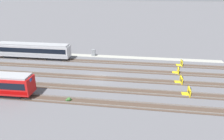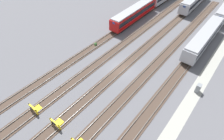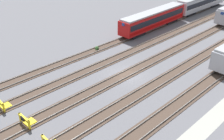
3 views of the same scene
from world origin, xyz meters
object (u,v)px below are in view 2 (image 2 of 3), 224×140
(subway_car_front_row_centre, at_px, (204,38))
(weed_clump, at_px, (96,44))
(subway_car_front_row_right_inner, at_px, (134,13))
(bumper_stop_far_inner_track, at_px, (35,108))
(subway_car_front_row_rightmost, at_px, (195,0))
(bumper_stop_middle_track, at_px, (57,123))
(electrical_cabinet, at_px, (198,88))

(subway_car_front_row_centre, distance_m, weed_clump, 23.93)
(subway_car_front_row_centre, height_order, subway_car_front_row_right_inner, same)
(bumper_stop_far_inner_track, height_order, weed_clump, bumper_stop_far_inner_track)
(subway_car_front_row_rightmost, bearing_deg, bumper_stop_middle_track, 180.00)
(subway_car_front_row_rightmost, height_order, bumper_stop_far_inner_track, subway_car_front_row_rightmost)
(subway_car_front_row_right_inner, relative_size, electrical_cabinet, 11.29)
(subway_car_front_row_right_inner, xyz_separation_m, weed_clump, (-15.04, 0.15, -1.80))
(bumper_stop_far_inner_track, bearing_deg, bumper_stop_middle_track, -82.57)
(subway_car_front_row_centre, relative_size, weed_clump, 19.57)
(subway_car_front_row_rightmost, distance_m, electrical_cabinet, 35.59)
(subway_car_front_row_right_inner, xyz_separation_m, subway_car_front_row_rightmost, (19.14, -9.15, 0.00))
(subway_car_front_row_right_inner, distance_m, subway_car_front_row_rightmost, 21.22)
(bumper_stop_middle_track, distance_m, weed_clump, 20.21)
(subway_car_front_row_right_inner, xyz_separation_m, bumper_stop_far_inner_track, (-33.58, -4.56, -1.53))
(subway_car_front_row_centre, height_order, electrical_cabinet, subway_car_front_row_centre)
(bumper_stop_far_inner_track, bearing_deg, weed_clump, 14.27)
(bumper_stop_middle_track, relative_size, electrical_cabinet, 1.26)
(subway_car_front_row_right_inner, bearing_deg, subway_car_front_row_rightmost, -25.54)
(electrical_cabinet, bearing_deg, bumper_stop_middle_track, 145.06)
(subway_car_front_row_rightmost, distance_m, weed_clump, 35.47)
(subway_car_front_row_rightmost, bearing_deg, bumper_stop_far_inner_track, 175.03)
(subway_car_front_row_centre, relative_size, bumper_stop_middle_track, 8.96)
(weed_clump, bearing_deg, subway_car_front_row_centre, -50.93)
(weed_clump, bearing_deg, bumper_stop_middle_track, -152.62)
(subway_car_front_row_centre, height_order, bumper_stop_middle_track, subway_car_front_row_centre)
(subway_car_front_row_centre, xyz_separation_m, subway_car_front_row_right_inner, (0.00, 18.38, 0.00))
(bumper_stop_far_inner_track, height_order, electrical_cabinet, electrical_cabinet)
(subway_car_front_row_right_inner, bearing_deg, bumper_stop_middle_track, -164.51)
(subway_car_front_row_centre, height_order, weed_clump, subway_car_front_row_centre)
(bumper_stop_middle_track, height_order, bumper_stop_far_inner_track, same)
(subway_car_front_row_centre, xyz_separation_m, bumper_stop_middle_track, (-32.98, 9.23, -1.53))
(bumper_stop_middle_track, xyz_separation_m, weed_clump, (17.95, 9.30, -0.27))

